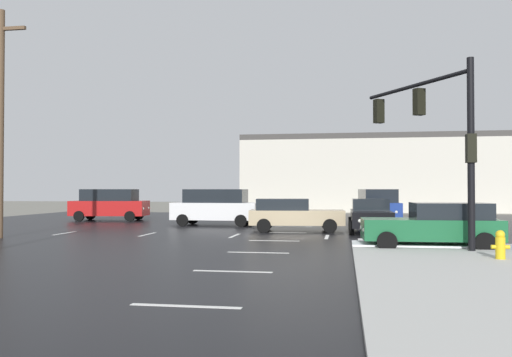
# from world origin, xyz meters

# --- Properties ---
(ground_plane) EXTENTS (120.00, 120.00, 0.00)m
(ground_plane) POSITION_xyz_m (0.00, 0.00, 0.00)
(ground_plane) COLOR slate
(road_asphalt) EXTENTS (44.00, 44.00, 0.02)m
(road_asphalt) POSITION_xyz_m (0.00, 0.00, 0.01)
(road_asphalt) COLOR black
(road_asphalt) RESTS_ON ground_plane
(snow_strip_curbside) EXTENTS (4.00, 1.60, 0.06)m
(snow_strip_curbside) POSITION_xyz_m (5.00, -4.00, 0.17)
(snow_strip_curbside) COLOR white
(snow_strip_curbside) RESTS_ON sidewalk_corner
(lane_markings) EXTENTS (36.15, 36.15, 0.01)m
(lane_markings) POSITION_xyz_m (1.20, -1.38, 0.02)
(lane_markings) COLOR silver
(lane_markings) RESTS_ON road_asphalt
(traffic_signal_mast) EXTENTS (3.03, 4.97, 6.06)m
(traffic_signal_mast) POSITION_xyz_m (5.87, -4.09, 4.20)
(traffic_signal_mast) COLOR black
(traffic_signal_mast) RESTS_ON sidewalk_corner
(fire_hydrant) EXTENTS (0.48, 0.26, 0.79)m
(fire_hydrant) POSITION_xyz_m (6.97, -7.37, 0.54)
(fire_hydrant) COLOR gold
(fire_hydrant) RESTS_ON sidewalk_corner
(strip_building_background) EXTENTS (23.89, 8.00, 6.99)m
(strip_building_background) POSITION_xyz_m (5.33, 28.60, 3.50)
(strip_building_background) COLOR beige
(strip_building_background) RESTS_ON ground_plane
(suv_white) EXTENTS (4.85, 2.20, 2.03)m
(suv_white) POSITION_xyz_m (-4.39, 6.36, 1.09)
(suv_white) COLOR white
(suv_white) RESTS_ON road_asphalt
(sedan_black) EXTENTS (2.03, 4.55, 1.58)m
(sedan_black) POSITION_xyz_m (3.95, 2.81, 0.85)
(sedan_black) COLOR black
(sedan_black) RESTS_ON road_asphalt
(sedan_tan) EXTENTS (4.65, 2.32, 1.58)m
(sedan_tan) POSITION_xyz_m (0.30, 2.78, 0.85)
(sedan_tan) COLOR tan
(sedan_tan) RESTS_ON road_asphalt
(sedan_green) EXTENTS (4.60, 2.18, 1.58)m
(sedan_green) POSITION_xyz_m (5.78, -4.10, 0.85)
(sedan_green) COLOR #195933
(sedan_green) RESTS_ON road_asphalt
(suv_blue) EXTENTS (2.56, 4.98, 2.03)m
(suv_blue) POSITION_xyz_m (4.63, 8.95, 1.09)
(suv_blue) COLOR navy
(suv_blue) RESTS_ON road_asphalt
(suv_red) EXTENTS (4.98, 2.55, 2.03)m
(suv_red) POSITION_xyz_m (-12.26, 9.72, 1.09)
(suv_red) COLOR #B21919
(suv_red) RESTS_ON road_asphalt
(utility_pole_mid) EXTENTS (2.20, 0.28, 9.59)m
(utility_pole_mid) POSITION_xyz_m (-11.46, -2.69, 5.01)
(utility_pole_mid) COLOR brown
(utility_pole_mid) RESTS_ON ground_plane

